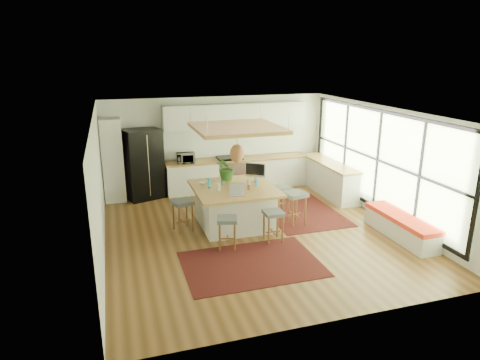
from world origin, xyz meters
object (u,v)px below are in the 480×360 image
object	(u,v)px
stool_right_back	(281,198)
laptop	(237,190)
fridge	(143,165)
stool_left_side	(183,216)
island	(234,206)
stool_near_right	(273,226)
stool_right_front	(295,210)
island_plant	(227,170)
stool_near_left	(227,232)
microwave	(186,157)
monitor	(255,171)

from	to	relation	value
stool_right_back	laptop	bearing A→B (deg)	-144.13
fridge	stool_left_side	distance (m)	2.75
stool_left_side	stool_right_back	bearing A→B (deg)	11.02
island	stool_near_right	size ratio (longest dim) A/B	2.72
laptop	stool_right_front	bearing A→B (deg)	20.76
stool_near_right	stool_right_back	world-z (taller)	stool_near_right
island_plant	stool_right_front	bearing A→B (deg)	-36.64
stool_near_left	laptop	world-z (taller)	laptop
island	stool_left_side	xyz separation A→B (m)	(-1.20, 0.02, -0.11)
fridge	microwave	bearing A→B (deg)	-20.46
island	microwave	world-z (taller)	microwave
stool_left_side	island_plant	bearing A→B (deg)	26.76
island	laptop	distance (m)	0.82
stool_near_left	island_plant	xyz separation A→B (m)	(0.49, 1.78, 0.81)
laptop	island_plant	bearing A→B (deg)	98.70
fridge	stool_left_side	xyz separation A→B (m)	(0.64, -2.61, -0.57)
island	stool_right_back	bearing A→B (deg)	20.73
fridge	microwave	xyz separation A→B (m)	(1.18, -0.04, 0.17)
stool_left_side	island_plant	world-z (taller)	island_plant
microwave	monitor	bearing A→B (deg)	-56.05
stool_near_left	stool_right_front	world-z (taller)	stool_right_front
island	monitor	world-z (taller)	monitor
microwave	island_plant	distance (m)	2.07
stool_right_front	stool_right_back	size ratio (longest dim) A/B	1.20
stool_right_front	stool_near_left	bearing A→B (deg)	-157.31
island	stool_near_right	world-z (taller)	island
stool_right_back	microwave	world-z (taller)	microwave
monitor	stool_near_left	bearing A→B (deg)	-92.16
fridge	monitor	bearing A→B (deg)	-62.49
monitor	island_plant	size ratio (longest dim) A/B	0.83
fridge	stool_near_left	size ratio (longest dim) A/B	2.85
fridge	island_plant	distance (m)	2.73
fridge	stool_near_right	bearing A→B (deg)	-75.87
stool_near_left	stool_right_front	bearing A→B (deg)	22.69
stool_left_side	laptop	size ratio (longest dim) A/B	2.05
stool_left_side	microwave	distance (m)	2.73
stool_right_front	monitor	distance (m)	1.30
stool_right_front	stool_left_side	bearing A→B (deg)	171.06
stool_right_front	laptop	size ratio (longest dim) A/B	2.26
stool_near_right	stool_left_side	distance (m)	2.08
stool_near_left	stool_right_front	distance (m)	2.01
stool_near_left	island_plant	distance (m)	2.02
fridge	island	size ratio (longest dim) A/B	1.04
stool_left_side	stool_near_right	bearing A→B (deg)	-32.81
laptop	microwave	distance (m)	3.20
stool_left_side	monitor	distance (m)	2.00
fridge	microwave	distance (m)	1.20
stool_left_side	monitor	size ratio (longest dim) A/B	1.43
stool_near_left	stool_right_back	world-z (taller)	stool_near_left
stool_right_front	monitor	world-z (taller)	monitor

